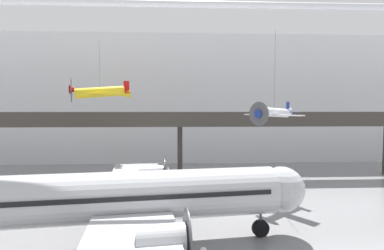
# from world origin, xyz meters

# --- Properties ---
(hangar_back_wall) EXTENTS (140.00, 3.00, 22.69)m
(hangar_back_wall) POSITION_xyz_m (0.00, 40.45, 11.35)
(hangar_back_wall) COLOR silver
(hangar_back_wall) RESTS_ON ground
(mezzanine_walkway) EXTENTS (110.00, 3.20, 9.26)m
(mezzanine_walkway) POSITION_xyz_m (0.00, 28.05, 7.63)
(mezzanine_walkway) COLOR #38332D
(mezzanine_walkway) RESTS_ON ground
(ceiling_truss_beam) EXTENTS (120.00, 0.60, 0.60)m
(ceiling_truss_beam) POSITION_xyz_m (0.00, 12.20, 18.46)
(ceiling_truss_beam) COLOR silver
(airliner_silver_main) EXTENTS (28.00, 32.03, 10.28)m
(airliner_silver_main) POSITION_xyz_m (-4.27, 7.44, 3.56)
(airliner_silver_main) COLOR #B7BABF
(airliner_silver_main) RESTS_ON ground
(suspended_plane_white_twin) EXTENTS (5.78, 6.23, 10.03)m
(suspended_plane_white_twin) POSITION_xyz_m (9.98, 18.14, 9.31)
(suspended_plane_white_twin) COLOR silver
(suspended_plane_yellow_lowwing) EXTENTS (7.70, 9.16, 7.67)m
(suspended_plane_yellow_lowwing) POSITION_xyz_m (-10.13, 25.29, 11.78)
(suspended_plane_yellow_lowwing) COLOR yellow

